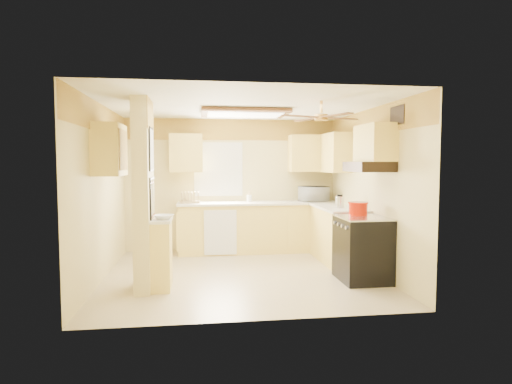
{
  "coord_description": "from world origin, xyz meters",
  "views": [
    {
      "loc": [
        -0.64,
        -6.29,
        1.68
      ],
      "look_at": [
        0.27,
        0.35,
        1.22
      ],
      "focal_mm": 30.0,
      "sensor_mm": 36.0,
      "label": 1
    }
  ],
  "objects": [
    {
      "name": "utensil_crock",
      "position": [
        0.32,
        1.72,
        1.0
      ],
      "size": [
        0.1,
        0.1,
        0.19
      ],
      "color": "white",
      "rests_on": "countertop_back"
    },
    {
      "name": "range_hood",
      "position": [
        1.74,
        -0.55,
        1.62
      ],
      "size": [
        0.5,
        0.76,
        0.14
      ],
      "primitive_type": "cube",
      "color": "black",
      "rests_on": "upper_cab_over_stove"
    },
    {
      "name": "wall_left",
      "position": [
        -2.0,
        0.0,
        1.25
      ],
      "size": [
        0.0,
        3.8,
        3.8
      ],
      "primitive_type": "plane",
      "rotation": [
        1.57,
        0.0,
        1.57
      ],
      "color": "#DCCB86",
      "rests_on": "floor"
    },
    {
      "name": "upper_cab_left_wall",
      "position": [
        -1.82,
        -0.25,
        1.85
      ],
      "size": [
        0.35,
        0.75,
        0.7
      ],
      "primitive_type": "cube",
      "color": "#F3DC5D",
      "rests_on": "wall_left"
    },
    {
      "name": "stove",
      "position": [
        1.67,
        -0.55,
        0.46
      ],
      "size": [
        0.68,
        0.77,
        0.92
      ],
      "color": "black",
      "rests_on": "floor"
    },
    {
      "name": "floor",
      "position": [
        0.0,
        0.0,
        0.0
      ],
      "size": [
        4.0,
        4.0,
        0.0
      ],
      "primitive_type": "plane",
      "color": "#C5B388",
      "rests_on": "ground"
    },
    {
      "name": "countertop_back",
      "position": [
        0.5,
        1.59,
        0.92
      ],
      "size": [
        3.04,
        0.64,
        0.04
      ],
      "primitive_type": "cube",
      "color": "white",
      "rests_on": "lower_cabinets_back"
    },
    {
      "name": "ledge_top",
      "position": [
        -1.13,
        -0.55,
        0.92
      ],
      "size": [
        0.28,
        0.58,
        0.04
      ],
      "primitive_type": "cube",
      "color": "white",
      "rests_on": "partition_ledge"
    },
    {
      "name": "poster_nashville",
      "position": [
        -1.24,
        -0.55,
        1.2
      ],
      "size": [
        0.02,
        0.42,
        0.57
      ],
      "color": "black",
      "rests_on": "partition_column"
    },
    {
      "name": "wall_front",
      "position": [
        0.0,
        -1.9,
        1.25
      ],
      "size": [
        4.0,
        0.0,
        4.0
      ],
      "primitive_type": "plane",
      "rotation": [
        -1.57,
        0.0,
        0.0
      ],
      "color": "#DCCB86",
      "rests_on": "floor"
    },
    {
      "name": "window",
      "position": [
        -0.25,
        1.89,
        1.55
      ],
      "size": [
        0.92,
        0.02,
        1.02
      ],
      "color": "white",
      "rests_on": "wall_back"
    },
    {
      "name": "upper_cab_back_left",
      "position": [
        -0.85,
        1.72,
        1.85
      ],
      "size": [
        0.6,
        0.35,
        0.7
      ],
      "primitive_type": "cube",
      "color": "#F3DC5D",
      "rests_on": "wall_back"
    },
    {
      "name": "partition_ledge",
      "position": [
        -1.13,
        -0.55,
        0.45
      ],
      "size": [
        0.25,
        0.55,
        0.9
      ],
      "primitive_type": "cube",
      "color": "#F3DC5D",
      "rests_on": "floor"
    },
    {
      "name": "upper_cab_over_stove",
      "position": [
        1.82,
        -0.55,
        1.95
      ],
      "size": [
        0.35,
        0.76,
        0.52
      ],
      "primitive_type": "cube",
      "color": "#F3DC5D",
      "rests_on": "wall_right"
    },
    {
      "name": "lower_cabinets_back",
      "position": [
        0.5,
        1.6,
        0.45
      ],
      "size": [
        3.0,
        0.6,
        0.9
      ],
      "primitive_type": "cube",
      "color": "#F3DC5D",
      "rests_on": "floor"
    },
    {
      "name": "countertop_right",
      "position": [
        1.69,
        0.6,
        0.92
      ],
      "size": [
        0.64,
        1.44,
        0.04
      ],
      "primitive_type": "cube",
      "color": "white",
      "rests_on": "lower_cabinets_right"
    },
    {
      "name": "kettle",
      "position": [
        1.65,
        0.4,
        1.04
      ],
      "size": [
        0.14,
        0.14,
        0.22
      ],
      "color": "silver",
      "rests_on": "countertop_right"
    },
    {
      "name": "partition_column",
      "position": [
        -1.35,
        -0.55,
        1.25
      ],
      "size": [
        0.2,
        0.7,
        2.5
      ],
      "primitive_type": "cube",
      "color": "#DCCB86",
      "rests_on": "floor"
    },
    {
      "name": "wall_back",
      "position": [
        0.0,
        1.9,
        1.25
      ],
      "size": [
        4.0,
        0.0,
        4.0
      ],
      "primitive_type": "plane",
      "rotation": [
        1.57,
        0.0,
        0.0
      ],
      "color": "#DCCB86",
      "rests_on": "floor"
    },
    {
      "name": "lower_cabinets_right",
      "position": [
        1.7,
        0.6,
        0.45
      ],
      "size": [
        0.6,
        1.4,
        0.9
      ],
      "primitive_type": "cube",
      "color": "#F3DC5D",
      "rests_on": "floor"
    },
    {
      "name": "dish_rack",
      "position": [
        -0.79,
        1.59,
        1.01
      ],
      "size": [
        0.35,
        0.27,
        0.2
      ],
      "color": "tan",
      "rests_on": "countertop_back"
    },
    {
      "name": "microwave",
      "position": [
        1.54,
        1.59,
        1.08
      ],
      "size": [
        0.54,
        0.4,
        0.28
      ],
      "primitive_type": "imported",
      "rotation": [
        0.0,
        0.0,
        3.24
      ],
      "color": "white",
      "rests_on": "countertop_back"
    },
    {
      "name": "ceiling_light_panel",
      "position": [
        0.1,
        0.5,
        2.46
      ],
      "size": [
        1.35,
        0.95,
        0.06
      ],
      "color": "brown",
      "rests_on": "ceiling"
    },
    {
      "name": "upper_cab_right",
      "position": [
        1.82,
        1.25,
        1.85
      ],
      "size": [
        0.35,
        1.0,
        0.7
      ],
      "primitive_type": "cube",
      "color": "#F3DC5D",
      "rests_on": "wall_right"
    },
    {
      "name": "wall_right",
      "position": [
        2.0,
        0.0,
        1.25
      ],
      "size": [
        0.0,
        3.8,
        3.8
      ],
      "primitive_type": "plane",
      "rotation": [
        1.57,
        0.0,
        -1.57
      ],
      "color": "#DCCB86",
      "rests_on": "floor"
    },
    {
      "name": "dishwasher_panel",
      "position": [
        -0.25,
        1.29,
        0.43
      ],
      "size": [
        0.58,
        0.02,
        0.8
      ],
      "primitive_type": "cube",
      "color": "white",
      "rests_on": "lower_cabinets_back"
    },
    {
      "name": "dutch_oven",
      "position": [
        1.67,
        -0.37,
        1.01
      ],
      "size": [
        0.29,
        0.29,
        0.19
      ],
      "color": "#B91400",
      "rests_on": "stove"
    },
    {
      "name": "wallpaper_border",
      "position": [
        0.0,
        1.88,
        2.3
      ],
      "size": [
        4.0,
        0.02,
        0.4
      ],
      "primitive_type": "cube",
      "color": "yellow",
      "rests_on": "wall_back"
    },
    {
      "name": "poster_menu",
      "position": [
        -1.24,
        -0.55,
        1.85
      ],
      "size": [
        0.02,
        0.42,
        0.57
      ],
      "color": "black",
      "rests_on": "partition_column"
    },
    {
      "name": "upper_cab_back_right",
      "position": [
        1.55,
        1.72,
        1.85
      ],
      "size": [
        0.9,
        0.35,
        0.7
      ],
      "primitive_type": "cube",
      "color": "#F3DC5D",
      "rests_on": "wall_back"
    },
    {
      "name": "vent_grate",
      "position": [
        1.98,
        -0.9,
        2.3
      ],
      "size": [
        0.02,
        0.4,
        0.25
      ],
      "primitive_type": "cube",
      "color": "black",
      "rests_on": "wall_right"
    },
    {
      "name": "bowl",
      "position": [
        -1.08,
        -0.64,
        0.97
      ],
      "size": [
        0.31,
        0.31,
        0.06
      ],
      "primitive_type": "imported",
      "rotation": [
        0.0,
        0.0,
        -0.34
      ],
      "color": "white",
      "rests_on": "ledge_top"
    },
    {
      "name": "ceiling_fan",
      "position": [
        1.0,
        -0.7,
        2.29
      ],
      "size": [
        1.15,
        1.15,
        0.26
      ],
      "color": "gold",
      "rests_on": "ceiling"
    },
    {
      "name": "ceiling",
      "position": [
        0.0,
        0.0,
        2.5
      ],
      "size": [
        4.0,
        4.0,
        0.0
      ],
      "primitive_type": "plane",
      "rotation": [
        3.14,
        0.0,
        0.0
      ],
      "color": "white",
      "rests_on": "wall_back"
    }
  ]
}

